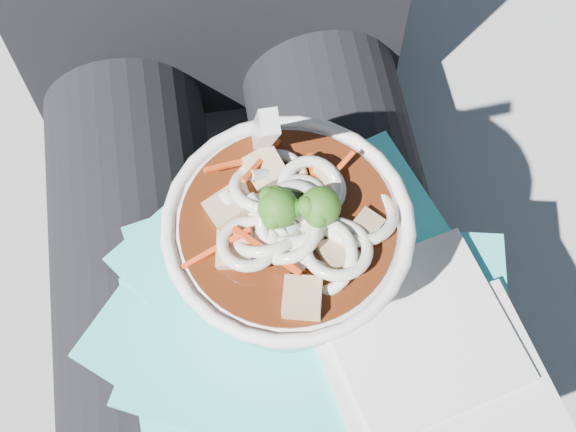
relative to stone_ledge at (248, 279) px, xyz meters
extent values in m
cube|color=gray|center=(0.00, 0.00, 0.00)|extent=(1.05, 0.60, 0.42)
cylinder|color=black|center=(-0.09, -0.15, 0.28)|extent=(0.15, 0.48, 0.15)
cylinder|color=black|center=(0.09, -0.15, 0.28)|extent=(0.15, 0.48, 0.15)
cube|color=#2FC4C5|center=(-0.01, -0.25, 0.36)|extent=(0.17, 0.17, 0.00)
cube|color=#2FC4C5|center=(0.03, -0.16, 0.36)|extent=(0.25, 0.24, 0.00)
cube|color=#2FC4C5|center=(0.00, -0.20, 0.36)|extent=(0.19, 0.17, 0.00)
cube|color=#2FC4C5|center=(0.08, -0.13, 0.36)|extent=(0.18, 0.19, 0.00)
cube|color=#2FC4C5|center=(0.11, -0.18, 0.36)|extent=(0.17, 0.15, 0.00)
cube|color=#2FC4C5|center=(-0.05, -0.18, 0.37)|extent=(0.17, 0.17, 0.00)
cube|color=#2FC4C5|center=(0.01, -0.13, 0.37)|extent=(0.23, 0.23, 0.00)
cube|color=#2FC4C5|center=(0.02, -0.18, 0.37)|extent=(0.26, 0.25, 0.00)
cube|color=silver|center=(0.12, -0.26, 0.37)|extent=(0.17, 0.17, 0.00)
cube|color=silver|center=(0.11, -0.21, 0.38)|extent=(0.15, 0.15, 0.00)
torus|color=white|center=(0.03, -0.15, 0.46)|extent=(0.16, 0.16, 0.01)
cylinder|color=#411809|center=(0.03, -0.15, 0.46)|extent=(0.14, 0.14, 0.01)
torus|color=silver|center=(0.02, -0.12, 0.46)|extent=(0.05, 0.06, 0.02)
torus|color=silver|center=(0.07, -0.15, 0.46)|extent=(0.08, 0.07, 0.03)
torus|color=silver|center=(0.03, -0.15, 0.46)|extent=(0.05, 0.05, 0.04)
torus|color=silver|center=(0.03, -0.15, 0.47)|extent=(0.07, 0.07, 0.04)
torus|color=silver|center=(0.04, -0.14, 0.47)|extent=(0.05, 0.04, 0.03)
torus|color=silver|center=(0.02, -0.16, 0.47)|extent=(0.06, 0.06, 0.02)
torus|color=silver|center=(0.03, -0.15, 0.46)|extent=(0.06, 0.06, 0.02)
torus|color=silver|center=(0.02, -0.14, 0.46)|extent=(0.05, 0.05, 0.02)
torus|color=silver|center=(0.05, -0.17, 0.46)|extent=(0.05, 0.05, 0.02)
torus|color=silver|center=(0.01, -0.12, 0.46)|extent=(0.06, 0.06, 0.02)
torus|color=silver|center=(0.01, -0.16, 0.46)|extent=(0.06, 0.05, 0.05)
torus|color=silver|center=(0.04, -0.18, 0.46)|extent=(0.05, 0.06, 0.05)
torus|color=silver|center=(0.01, -0.12, 0.47)|extent=(0.06, 0.06, 0.03)
torus|color=silver|center=(0.05, -0.17, 0.47)|extent=(0.05, 0.05, 0.02)
torus|color=silver|center=(0.05, -0.13, 0.46)|extent=(0.06, 0.07, 0.03)
torus|color=silver|center=(0.00, -0.16, 0.47)|extent=(0.04, 0.04, 0.01)
torus|color=silver|center=(0.04, -0.13, 0.47)|extent=(0.06, 0.06, 0.03)
cylinder|color=silver|center=(0.01, -0.15, 0.47)|extent=(0.03, 0.04, 0.02)
cylinder|color=silver|center=(0.02, -0.11, 0.47)|extent=(0.04, 0.02, 0.03)
cylinder|color=silver|center=(-0.01, -0.14, 0.47)|extent=(0.02, 0.03, 0.02)
cylinder|color=silver|center=(0.02, -0.16, 0.47)|extent=(0.02, 0.04, 0.02)
cylinder|color=#709C4B|center=(0.05, -0.15, 0.47)|extent=(0.01, 0.01, 0.01)
sphere|color=#1E4F12|center=(0.05, -0.15, 0.48)|extent=(0.03, 0.03, 0.03)
sphere|color=#1E4F12|center=(0.04, -0.16, 0.48)|extent=(0.01, 0.01, 0.01)
sphere|color=#1E4F12|center=(0.04, -0.16, 0.48)|extent=(0.01, 0.01, 0.01)
sphere|color=#1E4F12|center=(0.04, -0.15, 0.48)|extent=(0.01, 0.01, 0.01)
sphere|color=#1E4F12|center=(0.04, -0.15, 0.48)|extent=(0.01, 0.01, 0.01)
cylinder|color=#709C4B|center=(0.02, -0.15, 0.47)|extent=(0.01, 0.01, 0.01)
sphere|color=#1E4F12|center=(0.02, -0.15, 0.48)|extent=(0.03, 0.03, 0.03)
sphere|color=#1E4F12|center=(0.03, -0.15, 0.48)|extent=(0.01, 0.01, 0.01)
sphere|color=#1E4F12|center=(0.02, -0.14, 0.48)|extent=(0.01, 0.01, 0.01)
sphere|color=#1E4F12|center=(0.02, -0.14, 0.48)|extent=(0.01, 0.01, 0.01)
sphere|color=#1E4F12|center=(0.02, -0.15, 0.48)|extent=(0.01, 0.01, 0.01)
cube|color=red|center=(0.02, -0.11, 0.47)|extent=(0.03, 0.04, 0.02)
cube|color=red|center=(-0.02, -0.16, 0.47)|extent=(0.05, 0.02, 0.02)
cube|color=red|center=(0.05, -0.13, 0.47)|extent=(0.00, 0.05, 0.01)
cube|color=red|center=(0.01, -0.17, 0.47)|extent=(0.04, 0.04, 0.01)
cube|color=red|center=(0.01, -0.14, 0.46)|extent=(0.04, 0.01, 0.01)
cube|color=red|center=(0.00, -0.11, 0.47)|extent=(0.04, 0.01, 0.01)
cube|color=red|center=(0.05, -0.13, 0.47)|extent=(0.04, 0.04, 0.01)
cube|color=#A27D5B|center=(0.07, -0.16, 0.46)|extent=(0.03, 0.03, 0.02)
cube|color=#A27D5B|center=(0.05, -0.12, 0.46)|extent=(0.02, 0.03, 0.02)
cube|color=#A27D5B|center=(0.02, -0.11, 0.47)|extent=(0.03, 0.03, 0.02)
cube|color=#A27D5B|center=(-0.01, -0.13, 0.46)|extent=(0.04, 0.03, 0.02)
cube|color=#A27D5B|center=(-0.01, -0.16, 0.46)|extent=(0.03, 0.03, 0.02)
cube|color=#A27D5B|center=(0.03, -0.20, 0.46)|extent=(0.03, 0.03, 0.02)
cube|color=#A27D5B|center=(0.05, -0.18, 0.46)|extent=(0.03, 0.03, 0.02)
ellipsoid|color=silver|center=(0.02, -0.16, 0.46)|extent=(0.03, 0.04, 0.01)
cube|color=silver|center=(0.02, -0.11, 0.52)|extent=(0.01, 0.07, 0.12)
camera|label=1|loc=(-0.01, -0.36, 0.92)|focal=50.00mm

